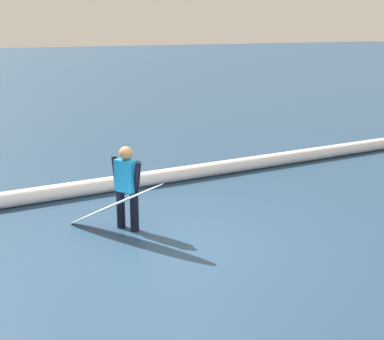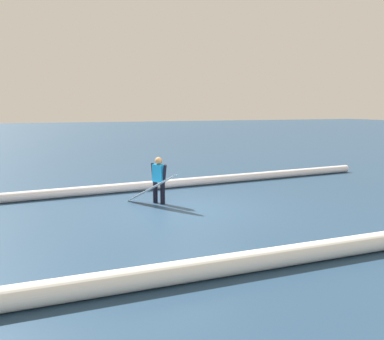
{
  "view_description": "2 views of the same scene",
  "coord_description": "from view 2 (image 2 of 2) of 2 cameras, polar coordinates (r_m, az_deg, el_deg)",
  "views": [
    {
      "loc": [
        3.24,
        7.01,
        3.25
      ],
      "look_at": [
        0.09,
        0.44,
        1.29
      ],
      "focal_mm": 51.12,
      "sensor_mm": 36.0,
      "label": 1
    },
    {
      "loc": [
        4.2,
        10.54,
        2.81
      ],
      "look_at": [
        0.12,
        0.49,
        1.18
      ],
      "focal_mm": 39.0,
      "sensor_mm": 36.0,
      "label": 2
    }
  ],
  "objects": [
    {
      "name": "surfer",
      "position": [
        12.26,
        -4.56,
        -1.06
      ],
      "size": [
        0.35,
        0.6,
        1.38
      ],
      "rotation": [
        0.0,
        0.0,
        5.29
      ],
      "color": "black",
      "rests_on": "ground_plane"
    },
    {
      "name": "ground_plane",
      "position": [
        11.69,
        -0.37,
        -5.36
      ],
      "size": [
        144.43,
        144.43,
        0.0
      ],
      "primitive_type": "plane",
      "color": "navy"
    },
    {
      "name": "surfboard",
      "position": [
        12.06,
        -5.56,
        -2.5
      ],
      "size": [
        1.26,
        1.82,
        1.05
      ],
      "color": "white",
      "rests_on": "ground_plane"
    },
    {
      "name": "wave_crest_foreground",
      "position": [
        15.13,
        0.5,
        -1.58
      ],
      "size": [
        14.81,
        1.3,
        0.3
      ],
      "primitive_type": "cylinder",
      "rotation": [
        0.0,
        1.57,
        0.07
      ],
      "color": "white",
      "rests_on": "ground_plane"
    },
    {
      "name": "wave_crest_midground",
      "position": [
        7.0,
        0.55,
        -13.47
      ],
      "size": [
        23.48,
        0.53,
        0.37
      ],
      "primitive_type": "cylinder",
      "rotation": [
        0.0,
        1.57,
        -0.01
      ],
      "color": "white",
      "rests_on": "ground_plane"
    }
  ]
}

